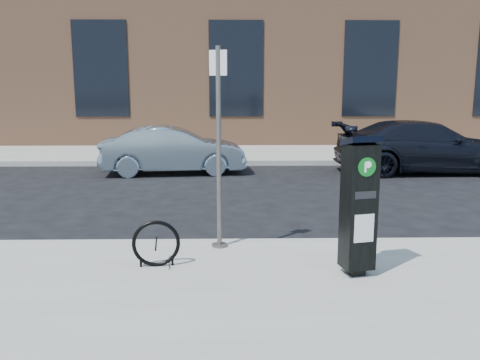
{
  "coord_description": "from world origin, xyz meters",
  "views": [
    {
      "loc": [
        -0.22,
        -7.26,
        2.42
      ],
      "look_at": [
        -0.07,
        0.5,
        0.96
      ],
      "focal_mm": 38.0,
      "sensor_mm": 36.0,
      "label": 1
    }
  ],
  "objects_px": {
    "parking_kiosk": "(359,204)",
    "car_dark": "(425,147)",
    "car_silver": "(173,150)",
    "bike_rack": "(156,244)",
    "sign_pole": "(219,150)"
  },
  "relations": [
    {
      "from": "parking_kiosk",
      "to": "car_silver",
      "type": "xyz_separation_m",
      "value": [
        -3.11,
        8.09,
        -0.38
      ]
    },
    {
      "from": "bike_rack",
      "to": "car_dark",
      "type": "height_order",
      "value": "car_dark"
    },
    {
      "from": "sign_pole",
      "to": "car_silver",
      "type": "xyz_separation_m",
      "value": [
        -1.42,
        6.97,
        -0.89
      ]
    },
    {
      "from": "bike_rack",
      "to": "car_dark",
      "type": "distance_m",
      "value": 10.1
    },
    {
      "from": "parking_kiosk",
      "to": "car_silver",
      "type": "height_order",
      "value": "parking_kiosk"
    },
    {
      "from": "sign_pole",
      "to": "car_dark",
      "type": "relative_size",
      "value": 0.56
    },
    {
      "from": "car_silver",
      "to": "bike_rack",
      "type": "bearing_deg",
      "value": 178.87
    },
    {
      "from": "car_silver",
      "to": "car_dark",
      "type": "height_order",
      "value": "car_dark"
    },
    {
      "from": "parking_kiosk",
      "to": "car_dark",
      "type": "distance_m",
      "value": 9.04
    },
    {
      "from": "car_silver",
      "to": "car_dark",
      "type": "relative_size",
      "value": 0.79
    },
    {
      "from": "sign_pole",
      "to": "car_dark",
      "type": "distance_m",
      "value": 9.02
    },
    {
      "from": "sign_pole",
      "to": "car_silver",
      "type": "height_order",
      "value": "sign_pole"
    },
    {
      "from": "bike_rack",
      "to": "car_silver",
      "type": "xyz_separation_m",
      "value": [
        -0.64,
        7.77,
        0.2
      ]
    },
    {
      "from": "parking_kiosk",
      "to": "car_silver",
      "type": "distance_m",
      "value": 8.67
    },
    {
      "from": "bike_rack",
      "to": "car_silver",
      "type": "height_order",
      "value": "car_silver"
    }
  ]
}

